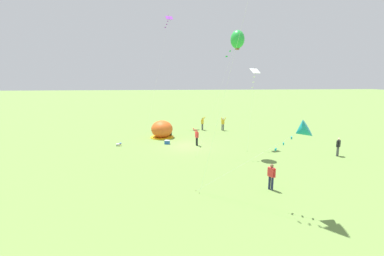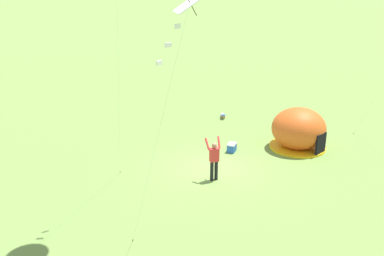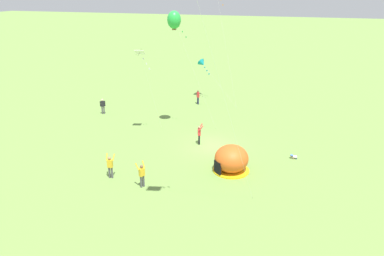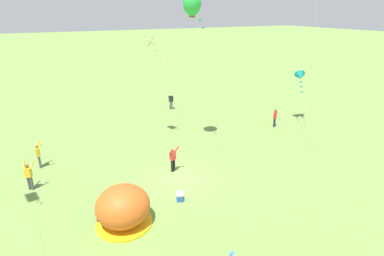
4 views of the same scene
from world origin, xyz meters
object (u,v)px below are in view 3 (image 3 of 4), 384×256
object	(u,v)px
cooler_box	(232,150)
person_watching_sky	(103,106)
person_strolling	(110,166)
person_arms_raised	(142,174)
kite_white	(141,56)
toddler_crawling	(294,157)
person_with_toddler	(198,96)
kite_teal	(202,63)
person_flying_kite	(199,134)
popup_tent	(231,159)
kite_green	(174,20)

from	to	relation	value
cooler_box	person_watching_sky	size ratio (longest dim) A/B	0.36
person_strolling	person_arms_raised	bearing A→B (deg)	-101.76
person_arms_raised	kite_white	xyz separation A→B (m)	(9.51, 3.84, 6.53)
person_strolling	kite_white	bearing A→B (deg)	6.80
toddler_crawling	person_with_toddler	size ratio (longest dim) A/B	0.32
kite_white	kite_teal	distance (m)	13.91
person_watching_sky	person_flying_kite	size ratio (longest dim) A/B	0.91
cooler_box	toddler_crawling	bearing A→B (deg)	-87.44
toddler_crawling	kite_teal	xyz separation A→B (m)	(15.11, 11.85, 4.23)
person_strolling	popup_tent	bearing A→B (deg)	-66.72
person_watching_sky	kite_green	size ratio (longest dim) A/B	0.15
person_watching_sky	kite_teal	distance (m)	13.27
cooler_box	person_with_toddler	size ratio (longest dim) A/B	0.36
kite_green	person_with_toddler	bearing A→B (deg)	0.52
popup_tent	person_arms_raised	distance (m)	6.99
person_with_toddler	person_strolling	bearing A→B (deg)	176.15
person_watching_sky	person_strolling	world-z (taller)	person_strolling
kite_green	person_strolling	bearing A→B (deg)	172.77
toddler_crawling	person_watching_sky	bearing A→B (deg)	74.10
person_with_toddler	person_arms_raised	bearing A→B (deg)	-175.86
toddler_crawling	person_arms_raised	bearing A→B (deg)	127.38
person_flying_kite	person_strolling	distance (m)	9.20
popup_tent	kite_white	distance (m)	12.65
person_arms_raised	person_flying_kite	distance (m)	8.71
toddler_crawling	person_with_toddler	distance (m)	17.01
person_strolling	kite_white	xyz separation A→B (m)	(8.93, 1.06, 6.53)
toddler_crawling	kite_white	bearing A→B (deg)	82.97
person_arms_raised	popup_tent	bearing A→B (deg)	-53.23
cooler_box	toddler_crawling	distance (m)	5.15
person_watching_sky	kite_white	bearing A→B (deg)	-121.76
person_with_toddler	kite_teal	world-z (taller)	kite_teal
popup_tent	person_flying_kite	bearing A→B (deg)	40.68
toddler_crawling	cooler_box	bearing A→B (deg)	92.56
toddler_crawling	person_flying_kite	xyz separation A→B (m)	(0.73, 8.30, 0.82)
toddler_crawling	person_strolling	size ratio (longest dim) A/B	0.29
cooler_box	person_with_toddler	distance (m)	14.20
person_watching_sky	person_arms_raised	distance (m)	17.34
person_flying_kite	popup_tent	bearing A→B (deg)	-139.32
person_watching_sky	person_arms_raised	xyz separation A→B (m)	(-13.70, -10.62, 0.03)
kite_white	kite_green	world-z (taller)	kite_green
toddler_crawling	person_strolling	xyz separation A→B (m)	(-7.20, 12.96, 0.82)
person_arms_raised	kite_teal	xyz separation A→B (m)	(22.89, 1.68, 3.41)
person_watching_sky	kite_green	bearing A→B (deg)	-102.93
popup_tent	person_flying_kite	xyz separation A→B (m)	(4.33, 3.72, 0.00)
person_watching_sky	kite_white	distance (m)	10.32
person_strolling	kite_teal	distance (m)	22.59
person_arms_raised	kite_white	bearing A→B (deg)	22.01
popup_tent	cooler_box	xyz separation A→B (m)	(3.36, 0.57, -0.78)
cooler_box	person_flying_kite	bearing A→B (deg)	73.02
kite_teal	person_strolling	bearing A→B (deg)	177.18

